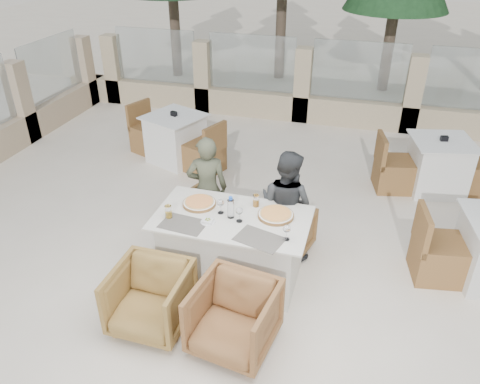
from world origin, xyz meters
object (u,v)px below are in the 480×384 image
(diner_left, at_px, (207,189))
(beer_glass_right, at_px, (256,201))
(wine_glass_centre, at_px, (221,205))
(armchair_far_right, at_px, (285,231))
(dining_table, at_px, (232,247))
(beer_glass_left, at_px, (168,212))
(armchair_near_right, at_px, (234,318))
(olive_dish, at_px, (208,221))
(bg_table_a, at_px, (176,139))
(bg_table_b, at_px, (438,166))
(armchair_near_left, at_px, (150,298))
(pizza_right, at_px, (276,215))
(armchair_far_left, at_px, (206,218))
(diner_right, at_px, (286,205))
(wine_glass_corner, at_px, (287,232))
(pizza_left, at_px, (199,203))
(wine_glass_near, at_px, (239,214))
(water_bottle, at_px, (231,207))

(diner_left, bearing_deg, beer_glass_right, 131.51)
(wine_glass_centre, relative_size, armchair_far_right, 0.31)
(beer_glass_right, bearing_deg, dining_table, -123.76)
(beer_glass_left, bearing_deg, armchair_near_right, -39.04)
(olive_dish, height_order, armchair_near_right, olive_dish)
(bg_table_a, xyz_separation_m, bg_table_b, (3.97, 0.14, 0.00))
(olive_dish, height_order, armchair_near_left, olive_dish)
(pizza_right, height_order, olive_dish, pizza_right)
(olive_dish, xyz_separation_m, armchair_far_left, (-0.31, 0.75, -0.50))
(dining_table, relative_size, diner_right, 1.22)
(pizza_right, distance_m, wine_glass_centre, 0.58)
(wine_glass_corner, height_order, armchair_far_left, wine_glass_corner)
(pizza_right, height_order, diner_left, diner_left)
(armchair_far_right, bearing_deg, wine_glass_centre, 58.86)
(pizza_left, height_order, armchair_far_right, pizza_left)
(beer_glass_right, xyz_separation_m, diner_right, (0.27, 0.29, -0.18))
(pizza_left, relative_size, bg_table_b, 0.22)
(bg_table_b, bearing_deg, armchair_near_right, -131.33)
(dining_table, bearing_deg, diner_left, 127.40)
(dining_table, xyz_separation_m, bg_table_b, (2.26, 2.64, 0.00))
(wine_glass_near, relative_size, beer_glass_right, 1.38)
(wine_glass_corner, distance_m, bg_table_a, 3.61)
(wine_glass_centre, height_order, diner_left, diner_left)
(wine_glass_centre, height_order, diner_right, diner_right)
(wine_glass_near, height_order, armchair_far_right, wine_glass_near)
(wine_glass_corner, height_order, bg_table_a, wine_glass_corner)
(pizza_left, height_order, beer_glass_right, beer_glass_right)
(armchair_far_right, bearing_deg, pizza_right, 101.91)
(beer_glass_left, xyz_separation_m, bg_table_b, (2.88, 2.83, -0.46))
(wine_glass_near, distance_m, wine_glass_corner, 0.55)
(beer_glass_right, bearing_deg, wine_glass_corner, -49.73)
(beer_glass_right, height_order, armchair_far_right, beer_glass_right)
(wine_glass_corner, xyz_separation_m, armchair_far_right, (-0.16, 0.84, -0.59))
(water_bottle, xyz_separation_m, armchair_far_left, (-0.51, 0.60, -0.60))
(armchair_near_right, bearing_deg, armchair_near_left, -173.22)
(olive_dish, relative_size, diner_left, 0.08)
(pizza_left, height_order, wine_glass_centre, wine_glass_centre)
(wine_glass_centre, bearing_deg, bg_table_b, 47.29)
(pizza_right, distance_m, diner_left, 1.09)
(wine_glass_near, bearing_deg, armchair_far_right, 61.41)
(bg_table_a, bearing_deg, dining_table, -34.41)
(wine_glass_centre, xyz_separation_m, diner_right, (0.59, 0.52, -0.20))
(diner_right, bearing_deg, armchair_near_right, 104.22)
(pizza_right, xyz_separation_m, diner_left, (-0.94, 0.53, -0.13))
(armchair_far_left, relative_size, diner_right, 0.49)
(diner_left, bearing_deg, pizza_right, 131.28)
(armchair_far_right, relative_size, armchair_near_right, 0.82)
(wine_glass_centre, xyz_separation_m, armchair_far_right, (0.59, 0.57, -0.59))
(pizza_left, height_order, olive_dish, pizza_left)
(armchair_far_left, distance_m, bg_table_a, 2.25)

